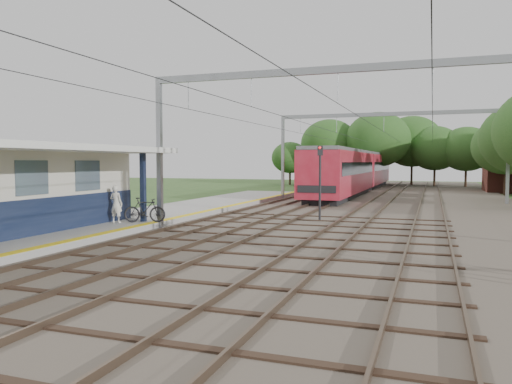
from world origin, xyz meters
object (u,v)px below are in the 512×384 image
at_px(bicycle, 145,210).
at_px(signal_post, 320,176).
at_px(person, 116,204).
at_px(train, 358,170).

xyz_separation_m(bicycle, signal_post, (6.96, 5.67, 1.49)).
bearing_deg(signal_post, person, -159.68).
bearing_deg(person, train, -98.59).
relative_size(person, train, 0.04).
bearing_deg(train, person, -100.65).
height_order(person, train, train).
distance_m(person, bicycle, 1.32).
relative_size(bicycle, train, 0.05).
bearing_deg(train, signal_post, -86.10).
height_order(bicycle, signal_post, signal_post).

